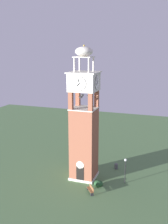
{
  "coord_description": "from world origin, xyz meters",
  "views": [
    {
      "loc": [
        11.36,
        -33.0,
        17.98
      ],
      "look_at": [
        0.0,
        0.0,
        9.6
      ],
      "focal_mm": 42.49,
      "sensor_mm": 36.0,
      "label": 1
    }
  ],
  "objects_px": {
    "park_bench": "(91,189)",
    "trash_bin": "(116,166)",
    "lamp_post": "(125,166)",
    "clock_tower": "(84,127)"
  },
  "relations": [
    {
      "from": "lamp_post",
      "to": "trash_bin",
      "type": "xyz_separation_m",
      "value": [
        -2.07,
        3.96,
        -2.11
      ]
    },
    {
      "from": "clock_tower",
      "to": "park_bench",
      "type": "height_order",
      "value": "clock_tower"
    },
    {
      "from": "lamp_post",
      "to": "trash_bin",
      "type": "distance_m",
      "value": 4.94
    },
    {
      "from": "trash_bin",
      "to": "clock_tower",
      "type": "bearing_deg",
      "value": -133.26
    },
    {
      "from": "park_bench",
      "to": "trash_bin",
      "type": "bearing_deg",
      "value": 78.7
    },
    {
      "from": "park_bench",
      "to": "trash_bin",
      "type": "distance_m",
      "value": 8.07
    },
    {
      "from": "park_bench",
      "to": "trash_bin",
      "type": "height_order",
      "value": "park_bench"
    },
    {
      "from": "park_bench",
      "to": "lamp_post",
      "type": "xyz_separation_m",
      "value": [
        3.65,
        3.96,
        2.03
      ]
    },
    {
      "from": "park_bench",
      "to": "lamp_post",
      "type": "bearing_deg",
      "value": 47.3
    },
    {
      "from": "lamp_post",
      "to": "trash_bin",
      "type": "bearing_deg",
      "value": 117.61
    }
  ]
}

